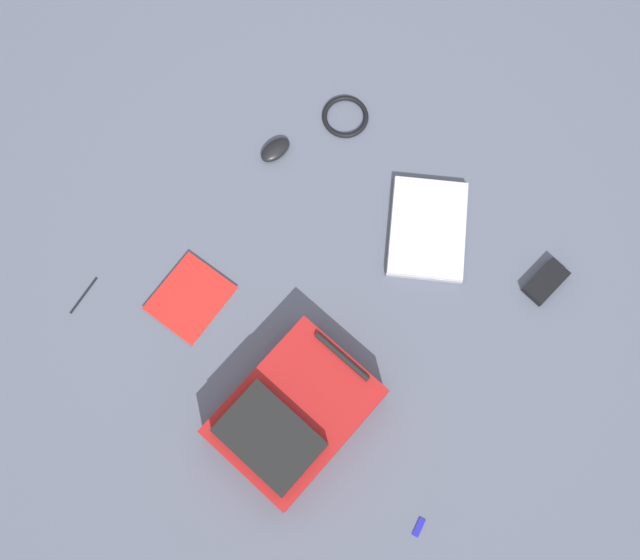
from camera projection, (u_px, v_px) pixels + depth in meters
ground_plane at (332, 280)px, 2.26m from camera, size 4.10×4.10×0.00m
backpack at (292, 415)px, 2.08m from camera, size 0.37×0.47×0.17m
laptop at (428, 229)px, 2.29m from camera, size 0.36×0.39×0.03m
book_comic at (191, 298)px, 2.24m from camera, size 0.20×0.23×0.01m
computer_mouse at (275, 150)px, 2.36m from camera, size 0.09×0.12×0.03m
cable_coil at (345, 117)px, 2.40m from camera, size 0.15×0.15×0.02m
power_brick at (546, 282)px, 2.24m from camera, size 0.10×0.15×0.03m
pen_black at (83, 295)px, 2.24m from camera, size 0.01×0.13×0.01m
usb_stick at (419, 527)px, 2.06m from camera, size 0.02×0.05×0.01m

